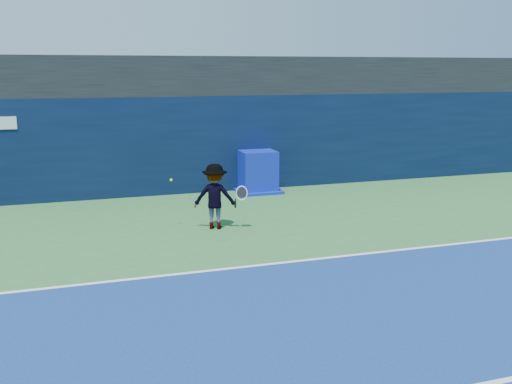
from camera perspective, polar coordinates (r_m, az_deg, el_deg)
ground at (r=8.79m, az=6.05°, el=-13.67°), size 80.00×80.00×0.00m
baseline at (r=11.37m, az=-0.08°, el=-7.38°), size 24.00×0.10×0.01m
stadium_band at (r=18.99m, az=-8.06°, el=11.45°), size 36.00×3.00×1.20m
back_wall_assembly at (r=18.15m, az=-7.33°, el=4.79°), size 36.00×1.03×3.00m
equipment_cart at (r=18.01m, az=0.11°, el=1.92°), size 1.37×1.37×1.31m
tennis_player at (r=13.84m, az=-4.12°, el=-0.44°), size 1.32×0.90×1.59m
tennis_ball at (r=13.91m, az=-8.49°, el=1.20°), size 0.07×0.07×0.07m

